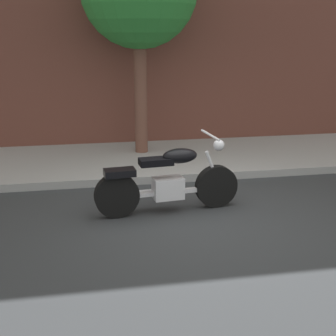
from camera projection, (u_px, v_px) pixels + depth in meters
The scene contains 3 objects.
ground_plane at pixel (203, 217), 6.72m from camera, with size 60.00×60.00×0.00m, color #303335.
sidewalk at pixel (167, 159), 9.49m from camera, with size 19.85×2.70×0.14m, color #9E9E9E.
motorcycle at pixel (168, 182), 6.79m from camera, with size 2.18×0.70×1.15m.
Camera 1 is at (-1.62, -6.05, 2.60)m, focal length 49.55 mm.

